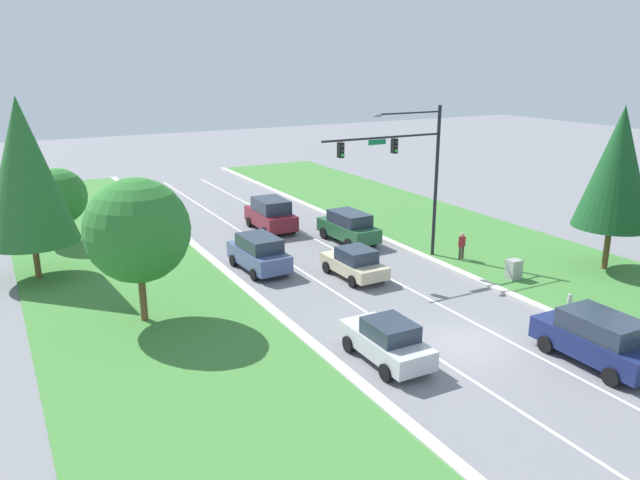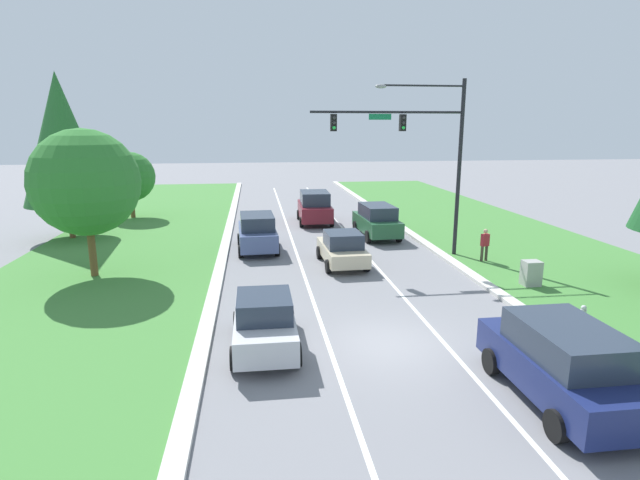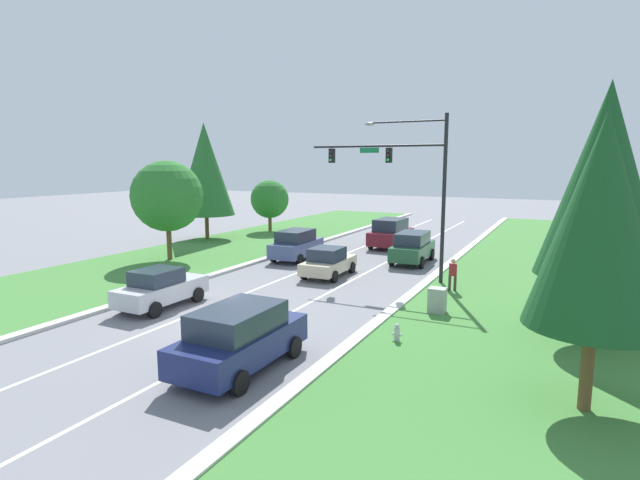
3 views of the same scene
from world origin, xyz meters
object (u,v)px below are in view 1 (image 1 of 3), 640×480
at_px(pedestrian, 462,245).
at_px(oak_far_left_tree, 58,196).
at_px(navy_suv, 598,338).
at_px(oak_near_left_tree, 137,231).
at_px(champagne_sedan, 354,263).
at_px(silver_sedan, 387,341).
at_px(fire_hydrant, 570,301).
at_px(slate_blue_suv, 259,253).
at_px(conifer_far_right_tree, 618,167).
at_px(conifer_mid_left_tree, 25,171).
at_px(utility_cabinet, 514,270).
at_px(burgundy_suv, 271,214).
at_px(forest_suv, 349,227).
at_px(traffic_signal_mast, 408,161).

xyz_separation_m(pedestrian, oak_far_left_tree, (-20.02, 14.82, 2.11)).
distance_m(navy_suv, oak_near_left_tree, 19.27).
bearing_deg(champagne_sedan, pedestrian, -5.29).
distance_m(silver_sedan, champagne_sedan, 9.71).
bearing_deg(fire_hydrant, slate_blue_suv, 132.17).
relative_size(slate_blue_suv, oak_near_left_tree, 0.71).
bearing_deg(navy_suv, conifer_far_right_tree, 36.55).
distance_m(slate_blue_suv, oak_near_left_tree, 8.92).
bearing_deg(conifer_far_right_tree, pedestrian, 139.08).
relative_size(slate_blue_suv, conifer_mid_left_tree, 0.48).
bearing_deg(conifer_mid_left_tree, slate_blue_suv, -21.28).
relative_size(navy_suv, conifer_mid_left_tree, 0.51).
bearing_deg(utility_cabinet, conifer_far_right_tree, -11.71).
relative_size(burgundy_suv, oak_near_left_tree, 0.74).
height_order(burgundy_suv, forest_suv, burgundy_suv).
distance_m(burgundy_suv, oak_near_left_tree, 16.39).
distance_m(silver_sedan, utility_cabinet, 12.06).
distance_m(utility_cabinet, conifer_far_right_tree, 7.82).
relative_size(navy_suv, pedestrian, 2.88).
xyz_separation_m(utility_cabinet, conifer_far_right_tree, (5.71, -1.18, 5.20)).
bearing_deg(utility_cabinet, champagne_sedan, 148.84).
bearing_deg(oak_near_left_tree, burgundy_suv, 45.35).
bearing_deg(champagne_sedan, forest_suv, 60.06).
bearing_deg(champagne_sedan, conifer_far_right_tree, -24.98).
bearing_deg(pedestrian, navy_suv, 60.08).
distance_m(silver_sedan, oak_near_left_tree, 11.65).
bearing_deg(conifer_mid_left_tree, navy_suv, -48.61).
distance_m(slate_blue_suv, conifer_far_right_tree, 19.85).
relative_size(traffic_signal_mast, oak_far_left_tree, 1.84).
xyz_separation_m(pedestrian, conifer_far_right_tree, (5.91, -5.12, 4.83)).
distance_m(traffic_signal_mast, navy_suv, 14.71).
height_order(forest_suv, fire_hydrant, forest_suv).
height_order(slate_blue_suv, fire_hydrant, slate_blue_suv).
distance_m(pedestrian, conifer_mid_left_tree, 24.03).
bearing_deg(traffic_signal_mast, fire_hydrant, -74.02).
height_order(burgundy_suv, oak_far_left_tree, oak_far_left_tree).
relative_size(fire_hydrant, oak_near_left_tree, 0.11).
distance_m(champagne_sedan, conifer_far_right_tree, 14.93).
height_order(conifer_far_right_tree, oak_far_left_tree, conifer_far_right_tree).
height_order(champagne_sedan, conifer_far_right_tree, conifer_far_right_tree).
distance_m(champagne_sedan, oak_far_left_tree, 19.50).
bearing_deg(oak_near_left_tree, traffic_signal_mast, 5.82).
bearing_deg(forest_suv, burgundy_suv, 119.81).
height_order(fire_hydrant, oak_far_left_tree, oak_far_left_tree).
bearing_deg(utility_cabinet, slate_blue_suv, 145.02).
relative_size(silver_sedan, pedestrian, 2.55).
height_order(traffic_signal_mast, conifer_far_right_tree, conifer_far_right_tree).
relative_size(traffic_signal_mast, conifer_mid_left_tree, 0.92).
distance_m(burgundy_suv, navy_suv, 23.97).
height_order(navy_suv, slate_blue_suv, navy_suv).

